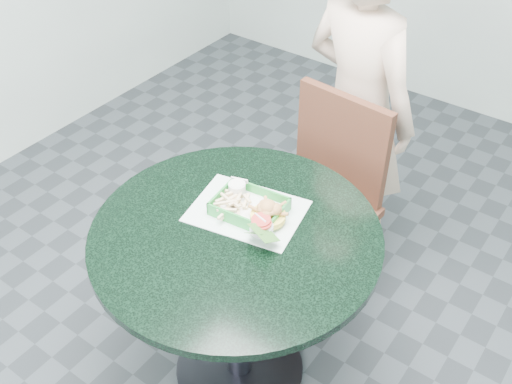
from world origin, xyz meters
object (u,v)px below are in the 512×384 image
Objects in this scene: cafe_table at (237,271)px; sauce_ramekin at (239,191)px; dining_chair at (325,189)px; diner_person at (358,107)px; crab_sandwich at (266,217)px; food_basket at (249,213)px.

cafe_table is 0.28m from sauce_ramekin.
dining_chair is 0.37m from diner_person.
sauce_ramekin is at bearing -94.90° from dining_chair.
food_basket is at bearing 171.22° from crab_sandwich.
cafe_table is 0.61× the size of diner_person.
sauce_ramekin is (-0.09, 0.15, 0.22)m from cafe_table.
crab_sandwich is 1.98× the size of sauce_ramekin.
dining_chair reaches higher than food_basket.
food_basket reaches higher than cafe_table.
diner_person is (-0.04, 0.89, 0.21)m from cafe_table.
cafe_table is at bearing -56.93° from sauce_ramekin.
dining_chair is 0.57m from food_basket.
dining_chair is 4.00× the size of food_basket.
dining_chair is at bearing 88.96° from food_basket.
diner_person is at bearing 91.14° from food_basket.
dining_chair is at bearing 90.96° from cafe_table.
diner_person is at bearing 96.76° from crab_sandwich.
crab_sandwich is at bearing -8.78° from food_basket.
cafe_table is 16.15× the size of sauce_ramekin.
diner_person is 13.40× the size of crab_sandwich.
cafe_table is at bearing -78.99° from food_basket.
food_basket is (0.02, -0.79, -0.03)m from diner_person.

